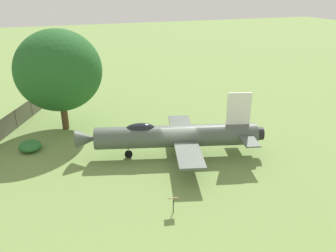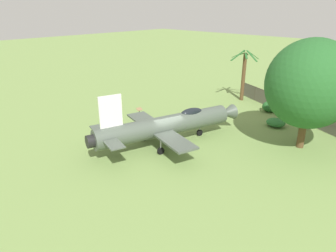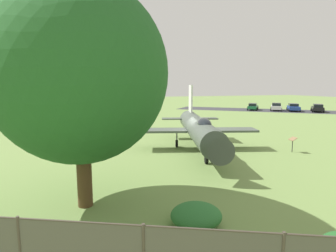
% 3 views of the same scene
% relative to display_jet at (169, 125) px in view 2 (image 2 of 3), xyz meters
% --- Properties ---
extents(ground_plane, '(200.00, 200.00, 0.00)m').
position_rel_display_jet_xyz_m(ground_plane, '(-0.10, -0.36, -1.75)').
color(ground_plane, '#75934C').
extents(display_jet, '(9.57, 14.05, 5.05)m').
position_rel_display_jet_xyz_m(display_jet, '(0.00, 0.00, 0.00)').
color(display_jet, '#4C564C').
rests_on(display_jet, ground_plane).
extents(shade_tree, '(6.89, 7.48, 9.04)m').
position_rel_display_jet_xyz_m(shade_tree, '(8.57, 7.25, 3.72)').
color(shade_tree, brown).
rests_on(shade_tree, ground_plane).
extents(palm_tree, '(3.44, 3.56, 6.26)m').
position_rel_display_jet_xyz_m(palm_tree, '(-2.44, 15.95, 1.55)').
color(palm_tree, brown).
rests_on(palm_tree, ground_plane).
extents(perimeter_fence, '(22.96, 10.91, 1.80)m').
position_rel_display_jet_xyz_m(perimeter_fence, '(7.42, 12.87, -0.80)').
color(perimeter_fence, '#4C4238').
rests_on(perimeter_fence, ground_plane).
extents(shrub_near_fence, '(1.85, 1.75, 0.81)m').
position_rel_display_jet_xyz_m(shrub_near_fence, '(4.88, 10.31, -1.34)').
color(shrub_near_fence, '#2D7033').
rests_on(shrub_near_fence, ground_plane).
extents(shrub_by_tree, '(1.59, 1.59, 1.20)m').
position_rel_display_jet_xyz_m(shrub_by_tree, '(2.29, 14.07, -1.14)').
color(shrub_by_tree, '#235B26').
rests_on(shrub_by_tree, ground_plane).
extents(info_plaque, '(0.48, 0.65, 1.14)m').
position_rel_display_jet_xyz_m(info_plaque, '(-6.65, 2.43, -0.89)').
color(info_plaque, '#333333').
rests_on(info_plaque, ground_plane).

